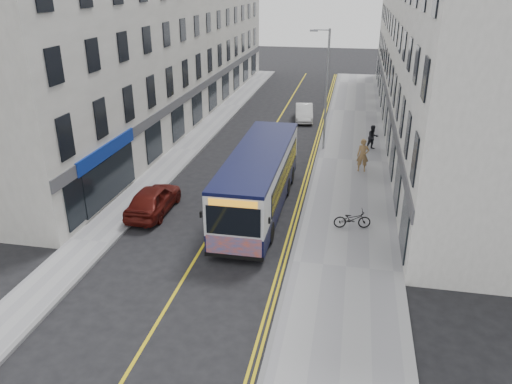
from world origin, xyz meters
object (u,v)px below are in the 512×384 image
at_px(pedestrian_near, 363,155).
at_px(car_maroon, 153,199).
at_px(bicycle, 352,219).
at_px(car_white, 304,113).
at_px(pedestrian_far, 373,137).
at_px(streetlamp, 325,86).
at_px(city_bus, 259,178).

height_order(pedestrian_near, car_maroon, pedestrian_near).
bearing_deg(bicycle, car_white, 2.28).
bearing_deg(car_white, pedestrian_far, -59.84).
bearing_deg(streetlamp, car_maroon, -122.93).
xyz_separation_m(city_bus, bicycle, (4.68, -1.32, -1.16)).
relative_size(pedestrian_far, car_maroon, 0.39).
bearing_deg(pedestrian_near, car_maroon, -143.89).
bearing_deg(streetlamp, bicycle, -79.23).
distance_m(streetlamp, car_white, 8.69).
height_order(city_bus, pedestrian_far, city_bus).
xyz_separation_m(city_bus, car_white, (0.38, 17.96, -1.07)).
bearing_deg(car_maroon, city_bus, -165.65).
height_order(city_bus, bicycle, city_bus).
distance_m(streetlamp, bicycle, 12.51).
xyz_separation_m(streetlamp, car_maroon, (-7.57, -11.69, -3.66)).
distance_m(streetlamp, car_maroon, 14.40).
height_order(pedestrian_far, car_maroon, pedestrian_far).
bearing_deg(pedestrian_near, car_white, 111.41).
distance_m(bicycle, pedestrian_far, 12.22).
xyz_separation_m(city_bus, pedestrian_near, (5.12, 6.43, -0.61)).
distance_m(pedestrian_far, car_white, 8.95).
distance_m(city_bus, pedestrian_near, 8.25).
height_order(city_bus, car_white, city_bus).
xyz_separation_m(pedestrian_far, car_white, (-5.42, 7.12, -0.30)).
relative_size(pedestrian_near, car_maroon, 0.47).
distance_m(pedestrian_near, pedestrian_far, 4.46).
distance_m(streetlamp, pedestrian_near, 5.78).
height_order(streetlamp, bicycle, streetlamp).
bearing_deg(bicycle, streetlamp, 0.48).
bearing_deg(streetlamp, car_white, 105.30).
bearing_deg(bicycle, city_bus, 63.96).
distance_m(bicycle, pedestrian_near, 7.78).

